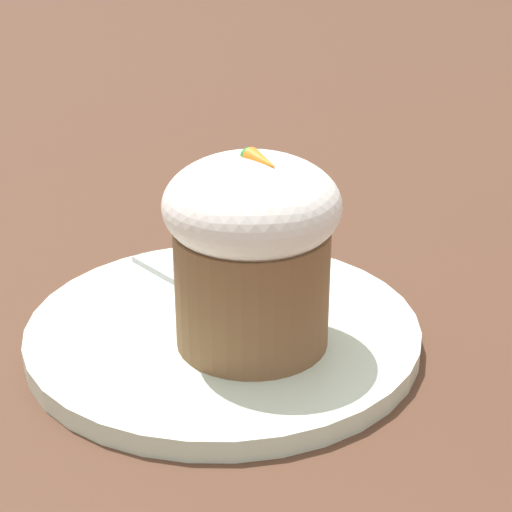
# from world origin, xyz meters

# --- Properties ---
(ground_plane) EXTENTS (4.00, 4.00, 0.00)m
(ground_plane) POSITION_xyz_m (0.00, 0.00, 0.00)
(ground_plane) COLOR #513323
(dessert_plate) EXTENTS (0.23, 0.23, 0.01)m
(dessert_plate) POSITION_xyz_m (0.00, 0.00, 0.01)
(dessert_plate) COLOR silver
(dessert_plate) RESTS_ON ground_plane
(carrot_cake) EXTENTS (0.09, 0.09, 0.11)m
(carrot_cake) POSITION_xyz_m (0.03, 0.00, 0.07)
(carrot_cake) COLOR brown
(carrot_cake) RESTS_ON dessert_plate
(spoon) EXTENTS (0.13, 0.03, 0.01)m
(spoon) POSITION_xyz_m (-0.02, 0.01, 0.02)
(spoon) COLOR #B7B7BC
(spoon) RESTS_ON dessert_plate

